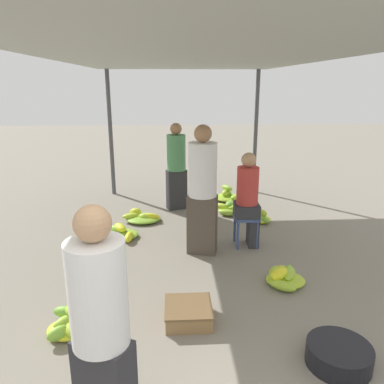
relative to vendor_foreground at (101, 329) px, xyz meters
name	(u,v)px	position (x,y,z in m)	size (l,w,h in m)	color
canopy_post_back_left	(111,134)	(-0.79, 5.72, 0.42)	(0.08, 0.08, 2.51)	#4C4C51
canopy_post_back_right	(256,133)	(2.17, 5.72, 0.42)	(0.08, 0.08, 2.51)	#4C4C51
canopy_tarp	(192,57)	(0.69, 2.67, 1.69)	(3.36, 6.49, 0.04)	#9EA399
vendor_foreground	(101,329)	(0.00, 0.00, 0.00)	(0.46, 0.46, 1.61)	#2D2D33
stool	(246,222)	(1.47, 2.98, -0.48)	(0.34, 0.34, 0.44)	#384C84
vendor_seated	(249,198)	(1.49, 2.98, -0.13)	(0.36, 0.36, 1.34)	#2D2D33
basin_black	(339,355)	(1.78, 0.58, -0.75)	(0.53, 0.53, 0.18)	black
banana_pile_left_0	(70,324)	(-0.53, 1.10, -0.73)	(0.48, 0.42, 0.27)	#92BF32
banana_pile_left_1	(142,217)	(-0.07, 4.03, -0.77)	(0.66, 0.51, 0.20)	#9AC231
banana_pile_left_2	(120,233)	(-0.36, 3.36, -0.77)	(0.58, 0.52, 0.20)	yellow
banana_pile_right_0	(284,277)	(1.71, 1.90, -0.76)	(0.47, 0.59, 0.20)	#73B238
banana_pile_right_1	(258,217)	(1.87, 3.89, -0.75)	(0.41, 0.47, 0.24)	#98C131
banana_pile_right_2	(228,196)	(1.55, 5.14, -0.75)	(0.58, 0.57, 0.29)	#95C031
banana_pile_right_3	(230,209)	(1.47, 4.36, -0.76)	(0.55, 0.48, 0.23)	#73B237
crate_near	(188,313)	(0.57, 1.24, -0.75)	(0.46, 0.46, 0.17)	olive
shopper_walking_mid	(176,165)	(0.52, 4.67, -0.02)	(0.43, 0.43, 1.57)	#2D2D33
shopper_walking_far	(202,189)	(0.83, 2.78, 0.07)	(0.46, 0.46, 1.74)	#4C4238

